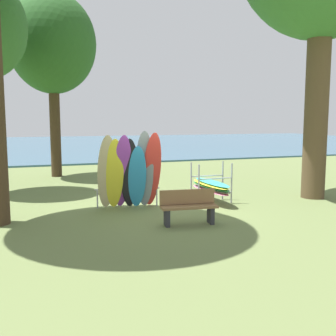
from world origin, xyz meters
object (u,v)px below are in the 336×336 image
leaning_board_pile (130,173)px  park_bench (188,206)px  tree_far_left_back (52,45)px  board_storage_rack (211,186)px

leaning_board_pile → park_bench: 2.35m
tree_far_left_back → leaning_board_pile: tree_far_left_back is taller
tree_far_left_back → park_bench: 11.29m
tree_far_left_back → board_storage_rack: tree_far_left_back is taller
tree_far_left_back → board_storage_rack: size_ratio=3.79×
tree_far_left_back → leaning_board_pile: (1.57, -7.55, -4.76)m
tree_far_left_back → park_bench: tree_far_left_back is taller
tree_far_left_back → leaning_board_pile: size_ratio=3.53×
park_bench → leaning_board_pile: bearing=115.6°
board_storage_rack → leaning_board_pile: bearing=-177.9°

